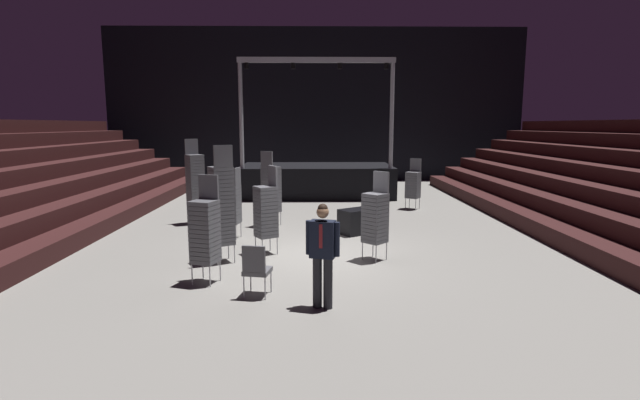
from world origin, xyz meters
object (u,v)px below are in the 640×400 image
Objects in this scene: man_with_tie at (323,250)px; loose_chair_near_man at (256,267)px; chair_stack_rear_centre at (266,210)px; chair_stack_front_left at (195,182)px; chair_stack_mid_centre at (271,189)px; chair_stack_rear_left at (375,216)px; chair_stack_mid_left at (205,230)px; chair_stack_rear_right at (222,205)px; stage_riser at (316,179)px; equipment_road_case at (356,221)px; chair_stack_mid_right at (413,184)px; chair_stack_front_right at (231,203)px.

man_with_tie reaches higher than loose_chair_near_man.
chair_stack_front_left is at bearing 4.56° from chair_stack_rear_centre.
chair_stack_rear_left is at bearing -22.59° from chair_stack_mid_centre.
chair_stack_rear_left is at bearing -97.15° from man_with_tie.
chair_stack_mid_left is 0.80× the size of chair_stack_rear_right.
man_with_tie is 2.54m from chair_stack_mid_left.
chair_stack_front_left is 4.44m from chair_stack_rear_right.
chair_stack_front_left reaches higher than man_with_tie.
stage_riser is 6.96m from chair_stack_front_left.
equipment_road_case is (1.05, -7.31, -0.36)m from stage_riser.
chair_stack_mid_right is at bearing 20.07° from chair_stack_rear_right.
man_with_tie is at bearing 82.45° from chair_stack_front_left.
stage_riser is at bearing 95.15° from loose_chair_near_man.
chair_stack_rear_left is (2.61, -3.70, -0.13)m from chair_stack_mid_centre.
chair_stack_rear_centre is at bearing 89.32° from chair_stack_front_left.
chair_stack_mid_centre is (-4.79, -2.73, 0.21)m from chair_stack_mid_right.
equipment_road_case is (-0.17, 2.59, -0.64)m from chair_stack_rear_left.
chair_stack_rear_left is at bearing -86.16° from equipment_road_case.
chair_stack_rear_centre is 2.86m from loose_chair_near_man.
chair_stack_mid_left reaches higher than equipment_road_case.
chair_stack_front_left is 2.34m from chair_stack_mid_centre.
stage_riser is at bearing -158.25° from chair_stack_front_left.
chair_stack_rear_right is 1.25× the size of chair_stack_rear_centre.
loose_chair_near_man is (0.09, -2.82, -0.49)m from chair_stack_rear_centre.
chair_stack_rear_left is 0.96× the size of chair_stack_rear_centre.
chair_stack_front_right is at bearing -48.40° from man_with_tie.
equipment_road_case is (2.28, 2.03, -0.68)m from chair_stack_rear_centre.
chair_stack_rear_centre reaches higher than loose_chair_near_man.
equipment_road_case is (3.17, 2.71, -0.94)m from chair_stack_rear_right.
man_with_tie is 0.68× the size of chair_stack_rear_right.
chair_stack_front_right reaches higher than chair_stack_mid_right.
chair_stack_rear_centre is 2.28× the size of equipment_road_case.
chair_stack_mid_left is 1.00× the size of chair_stack_rear_centre.
stage_riser is 9.42m from chair_stack_rear_centre.
chair_stack_mid_centre is 2.47× the size of equipment_road_case.
loose_chair_near_man is at bearing 88.85° from chair_stack_rear_left.
chair_stack_mid_right is at bearing -69.12° from chair_stack_rear_centre.
chair_stack_rear_left reaches higher than chair_stack_mid_right.
man_with_tie is 3.42m from chair_stack_rear_right.
stage_riser is 4.87m from chair_stack_mid_right.
chair_stack_rear_right is at bearing 82.44° from chair_stack_mid_right.
stage_riser reaches higher than chair_stack_front_left.
chair_stack_mid_centre is at bearing -18.67° from chair_stack_front_right.
chair_stack_rear_left reaches higher than equipment_road_case.
stage_riser is at bearing -12.89° from chair_stack_mid_right.
chair_stack_mid_left is at bearing 154.10° from loose_chair_near_man.
man_with_tie is 1.84× the size of loose_chair_near_man.
equipment_road_case is at bearing -84.56° from man_with_tie.
chair_stack_rear_right is (-5.52, -6.55, 0.38)m from chair_stack_mid_right.
chair_stack_mid_centre is (0.79, 5.19, 0.08)m from chair_stack_mid_left.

